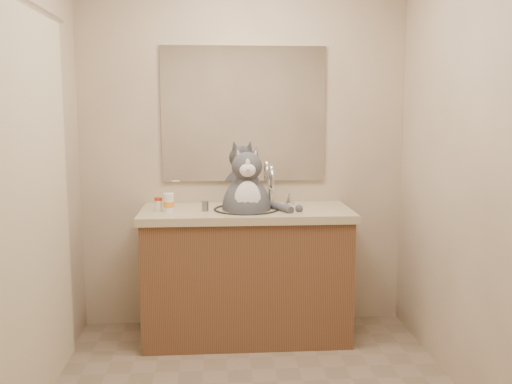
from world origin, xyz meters
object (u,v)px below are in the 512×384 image
cat (247,203)px  grey_canister (205,206)px  pill_bottle_orange (169,203)px  pill_bottle_redcap (158,204)px

cat → grey_canister: 0.27m
grey_canister → pill_bottle_orange: bearing=-178.8°
pill_bottle_orange → pill_bottle_redcap: bearing=152.4°
pill_bottle_redcap → grey_canister: size_ratio=1.30×
grey_canister → pill_bottle_redcap: bearing=174.1°
pill_bottle_orange → grey_canister: (0.23, 0.00, -0.02)m
pill_bottle_redcap → grey_canister: (0.29, -0.03, -0.01)m
cat → grey_canister: (-0.26, -0.03, -0.01)m
pill_bottle_orange → cat: bearing=3.8°
pill_bottle_orange → grey_canister: 0.23m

